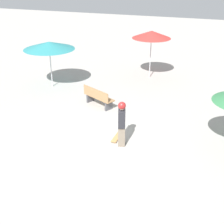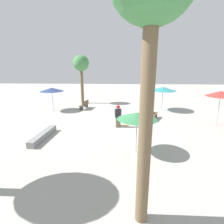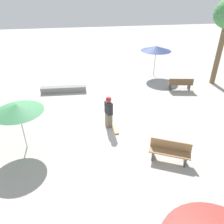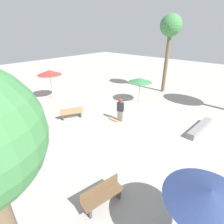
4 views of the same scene
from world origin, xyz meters
name	(u,v)px [view 2 (image 2 of 4)]	position (x,y,z in m)	size (l,w,h in m)	color
ground_plane	(110,123)	(0.00, 0.00, 0.00)	(60.00, 60.00, 0.00)	#ADA8A0
skater_main	(118,115)	(0.61, -0.84, 0.89)	(0.49, 0.37, 1.65)	#726656
skateboard	(123,125)	(0.97, -0.56, 0.06)	(0.80, 0.22, 0.07)	#B7844C
concrete_ledge	(43,136)	(-3.95, -3.14, 0.19)	(0.60, 2.95, 0.37)	gray
bench_near	(84,105)	(-2.96, 4.56, 0.43)	(0.74, 1.66, 0.85)	#47474C
bench_far	(152,114)	(3.42, 1.16, 0.43)	(1.12, 1.63, 0.85)	#47474C
shade_umbrella_teal	(163,89)	(4.92, 4.33, 2.15)	(2.54, 2.54, 2.34)	#B7B7BC
shade_umbrella_green	(137,116)	(1.61, -4.62, 1.95)	(1.99, 1.99, 2.12)	#B7B7BC
shade_umbrella_navy	(52,90)	(-5.93, 3.76, 2.09)	(2.25, 2.25, 2.27)	#B7B7BC
shade_umbrella_red	(221,94)	(8.00, -0.11, 2.39)	(2.07, 2.07, 2.59)	#B7B7BC
palm_tree_center_right	(81,65)	(-3.74, 7.44, 4.42)	(1.80, 1.80, 5.53)	brown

